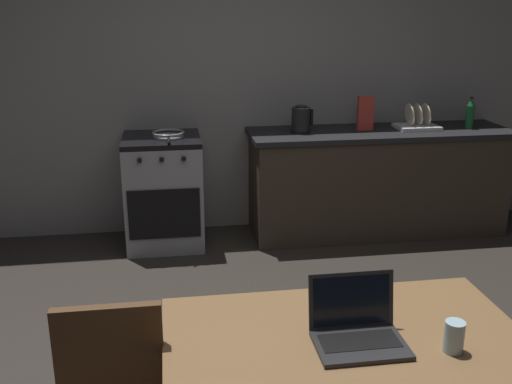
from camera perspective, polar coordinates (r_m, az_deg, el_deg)
back_wall at (r=5.06m, az=1.27°, el=11.07°), size 6.40×0.10×2.59m
kitchen_counter at (r=5.12m, az=11.48°, el=1.02°), size 2.16×0.64×0.88m
stove_oven at (r=4.82m, az=-8.81°, el=0.08°), size 0.60×0.62×0.88m
dining_table at (r=2.25m, az=8.97°, el=-15.62°), size 1.33×0.90×0.72m
laptop at (r=2.21m, az=9.67°, el=-12.88°), size 0.32×0.26×0.23m
electric_kettle at (r=4.80m, az=4.31°, el=6.90°), size 0.18×0.16×0.22m
bottle at (r=5.25m, az=19.78°, el=7.09°), size 0.07×0.07×0.27m
frying_pan at (r=4.67m, az=-8.38°, el=5.47°), size 0.25×0.42×0.05m
drinking_glass at (r=2.23m, az=18.40°, el=-12.98°), size 0.07×0.07×0.11m
cereal_box at (r=4.96m, az=10.41°, el=7.43°), size 0.13×0.05×0.28m
dish_rack at (r=5.12m, az=15.14°, el=6.38°), size 0.34×0.26×0.21m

